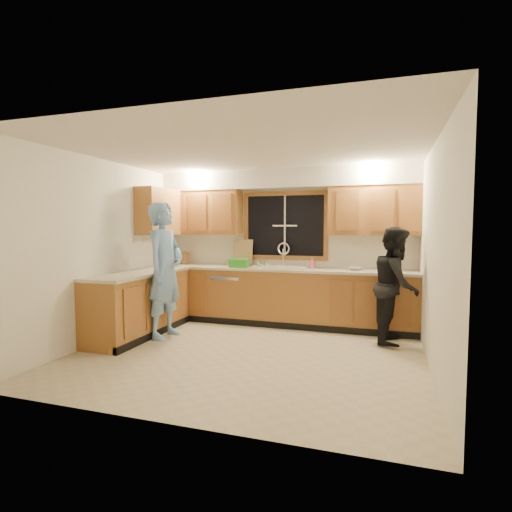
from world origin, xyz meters
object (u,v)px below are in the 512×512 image
at_px(knife_block, 186,258).
at_px(bowl, 355,269).
at_px(woman, 396,285).
at_px(stove, 115,312).
at_px(dishwasher, 231,296).
at_px(dish_crate, 239,263).
at_px(sink, 281,271).
at_px(soap_bottle, 312,263).
at_px(man, 165,270).

xyz_separation_m(knife_block, bowl, (2.95, -0.17, -0.08)).
distance_m(woman, knife_block, 3.60).
bearing_deg(stove, knife_block, 89.16).
bearing_deg(dishwasher, stove, -117.69).
xyz_separation_m(stove, dish_crate, (1.13, 1.70, 0.54)).
height_order(sink, soap_bottle, sink).
distance_m(dishwasher, man, 1.46).
relative_size(sink, woman, 0.54).
relative_size(dishwasher, soap_bottle, 4.87).
distance_m(soap_bottle, bowl, 0.68).
bearing_deg(dishwasher, woman, -11.45).
distance_m(knife_block, dish_crate, 1.14).
height_order(woman, soap_bottle, woman).
height_order(woman, dish_crate, woman).
bearing_deg(man, woman, -74.65).
height_order(dishwasher, knife_block, knife_block).
distance_m(stove, bowl, 3.51).
distance_m(knife_block, soap_bottle, 2.28).
bearing_deg(sink, bowl, -1.85).
height_order(stove, man, man).
distance_m(dishwasher, woman, 2.68).
relative_size(stove, bowl, 4.18).
distance_m(dishwasher, bowl, 2.10).
xyz_separation_m(stove, man, (0.43, 0.57, 0.51)).
relative_size(sink, dish_crate, 2.89).
xyz_separation_m(stove, bowl, (2.98, 1.79, 0.50)).
bearing_deg(bowl, sink, 178.15).
relative_size(sink, stove, 0.96).
distance_m(sink, knife_block, 1.78).
height_order(stove, soap_bottle, soap_bottle).
xyz_separation_m(soap_bottle, bowl, (0.67, -0.11, -0.06)).
height_order(dishwasher, soap_bottle, soap_bottle).
relative_size(man, soap_bottle, 11.45).
bearing_deg(woman, bowl, 54.58).
relative_size(dishwasher, knife_block, 3.96).
height_order(sink, dish_crate, sink).
relative_size(dish_crate, soap_bottle, 1.77).
height_order(dishwasher, woman, woman).
bearing_deg(dish_crate, bowl, 2.74).
height_order(dish_crate, bowl, dish_crate).
bearing_deg(stove, dish_crate, 56.27).
height_order(soap_bottle, bowl, soap_bottle).
bearing_deg(dish_crate, stove, -123.73).
bearing_deg(dishwasher, man, -112.77).
bearing_deg(sink, dishwasher, -179.01).
bearing_deg(bowl, soap_bottle, 170.78).
xyz_separation_m(stove, knife_block, (0.03, 1.96, 0.57)).
xyz_separation_m(sink, man, (-1.37, -1.26, 0.10)).
distance_m(sink, bowl, 1.18).
bearing_deg(sink, dish_crate, -169.28).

